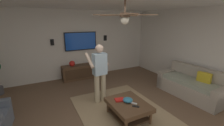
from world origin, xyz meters
name	(u,v)px	position (x,y,z in m)	size (l,w,h in m)	color
ground_plane	(113,116)	(0.00, 0.00, 0.00)	(7.50, 7.50, 0.00)	brown
wall_back_tv	(76,44)	(3.16, 0.00, 1.32)	(0.10, 6.45, 2.64)	silver
wall_side_window	(203,51)	(0.00, -3.17, 1.32)	(6.42, 0.10, 2.64)	silver
area_rug	(123,113)	(-0.02, -0.27, 0.01)	(2.81, 2.04, 0.01)	#9E8460
couch	(192,86)	(-0.16, -2.62, 0.32)	(1.94, 0.95, 0.87)	#A89E8E
coffee_table	(128,107)	(-0.22, -0.27, 0.30)	(1.00, 0.80, 0.40)	#513823
media_console	(84,71)	(2.83, -0.16, 0.28)	(0.45, 1.70, 0.55)	#513823
tv	(81,41)	(3.07, -0.16, 1.45)	(0.05, 1.26, 0.71)	black
person_standing	(100,70)	(0.82, 0.00, 0.93)	(0.56, 0.57, 1.64)	#C6B793
bowl	(128,100)	(-0.19, -0.28, 0.45)	(0.23, 0.23, 0.10)	teal
remote_white	(134,103)	(-0.32, -0.36, 0.41)	(0.15, 0.04, 0.02)	white
remote_black	(136,106)	(-0.45, -0.32, 0.41)	(0.15, 0.04, 0.02)	black
book	(120,100)	(-0.04, -0.15, 0.42)	(0.22, 0.16, 0.04)	red
vase_round	(72,64)	(2.80, 0.30, 0.66)	(0.22, 0.22, 0.22)	red
wall_speaker_left	(105,38)	(3.08, -1.23, 1.52)	(0.06, 0.12, 0.22)	black
wall_speaker_right	(52,42)	(3.08, 0.90, 1.47)	(0.06, 0.12, 0.22)	black
ceiling_fan	(125,16)	(-0.28, -0.08, 2.32)	(1.17, 1.12, 0.46)	#4C3828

